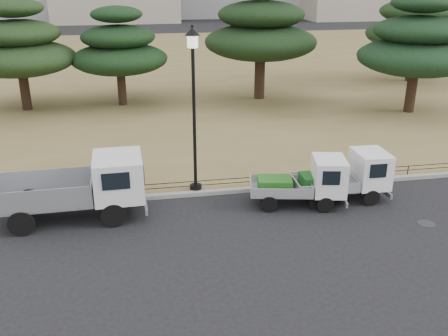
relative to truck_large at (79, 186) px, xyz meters
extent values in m
plane|color=black|center=(5.18, -1.46, -1.22)|extent=(220.00, 220.00, 0.00)
cube|color=olive|center=(5.18, 29.14, -1.14)|extent=(120.00, 56.00, 0.15)
cube|color=gray|center=(5.18, 1.14, -1.14)|extent=(120.00, 0.25, 0.16)
cylinder|color=black|center=(1.12, -0.91, -0.79)|extent=(0.86, 0.19, 0.86)
cylinder|color=black|center=(1.07, 0.96, -0.79)|extent=(0.86, 0.19, 0.86)
cylinder|color=black|center=(-1.83, -0.99, -0.79)|extent=(0.86, 0.19, 0.86)
cylinder|color=black|center=(-1.88, 0.89, -0.79)|extent=(0.86, 0.19, 0.86)
cube|color=#2D2D30|center=(-0.34, -0.01, -0.57)|extent=(4.80, 1.14, 0.15)
cube|color=gray|center=(-1.20, -0.03, -0.07)|extent=(3.37, 1.96, 0.83)
cube|color=silver|center=(1.34, 0.04, 0.24)|extent=(1.71, 2.08, 1.47)
cylinder|color=black|center=(8.57, -1.18, -0.92)|extent=(0.62, 0.28, 0.60)
cylinder|color=black|center=(8.84, 0.12, -0.92)|extent=(0.62, 0.28, 0.60)
cylinder|color=black|center=(6.59, -0.76, -0.92)|extent=(0.62, 0.28, 0.60)
cylinder|color=black|center=(6.87, 0.54, -0.92)|extent=(0.62, 0.28, 0.60)
cube|color=#2D2D30|center=(7.75, -0.33, -0.78)|extent=(3.34, 1.40, 0.14)
cube|color=#AAADB1|center=(7.17, -0.21, -0.50)|extent=(2.48, 1.80, 0.40)
cube|color=white|center=(8.87, -0.56, -0.06)|extent=(1.41, 1.69, 1.30)
cube|color=#276A1E|center=(6.95, -0.16, -0.40)|extent=(1.39, 1.13, 0.44)
cylinder|color=black|center=(10.44, -0.93, -0.91)|extent=(0.63, 0.18, 0.62)
cylinder|color=black|center=(10.48, 0.45, -0.91)|extent=(0.63, 0.18, 0.62)
cylinder|color=black|center=(8.36, -0.87, -0.91)|extent=(0.63, 0.18, 0.62)
cylinder|color=black|center=(8.40, 0.50, -0.91)|extent=(0.63, 0.18, 0.62)
cube|color=#2D2D30|center=(9.45, -0.21, -0.76)|extent=(3.37, 0.86, 0.15)
cube|color=#B3B6BB|center=(8.84, -0.20, -0.48)|extent=(2.35, 1.47, 0.42)
cube|color=white|center=(10.64, -0.24, -0.03)|extent=(1.21, 1.57, 1.32)
cube|color=#17531A|center=(8.61, -0.19, -0.38)|extent=(1.30, 0.96, 0.46)
cylinder|color=black|center=(4.22, 1.44, -0.98)|extent=(0.46, 0.46, 0.17)
cylinder|color=black|center=(4.22, 1.44, 1.74)|extent=(0.13, 0.13, 5.28)
cylinder|color=white|center=(4.22, 1.44, 4.59)|extent=(0.42, 0.42, 0.42)
cone|color=black|center=(4.22, 1.44, 4.93)|extent=(0.55, 0.55, 0.26)
cylinder|color=black|center=(5.18, 1.29, -0.87)|extent=(38.00, 0.03, 0.03)
cylinder|color=black|center=(5.18, 1.29, -0.69)|extent=(38.00, 0.03, 0.03)
cylinder|color=black|center=(5.18, 1.29, -0.87)|extent=(0.04, 0.04, 0.40)
cube|color=#133B93|center=(-1.82, 1.68, -0.76)|extent=(1.39, 1.06, 0.62)
cube|color=#133B93|center=(-1.56, 1.54, -0.32)|extent=(0.65, 0.57, 0.26)
cylinder|color=#2D2D30|center=(11.68, -2.66, -1.21)|extent=(0.60, 0.60, 0.01)
cylinder|color=black|center=(-4.49, 15.62, 0.22)|extent=(0.58, 0.58, 2.58)
ellipsoid|color=#1C3115|center=(-4.49, 15.62, 2.09)|extent=(6.62, 6.62, 2.12)
ellipsoid|color=#1C3115|center=(-4.49, 15.62, 3.54)|extent=(5.05, 5.05, 1.62)
ellipsoid|color=#1C3115|center=(-4.49, 15.62, 4.99)|extent=(3.49, 3.49, 1.12)
cylinder|color=black|center=(1.36, 15.84, 0.12)|extent=(0.54, 0.54, 2.39)
ellipsoid|color=black|center=(1.36, 15.84, 1.85)|extent=(6.01, 6.01, 1.92)
ellipsoid|color=black|center=(1.36, 15.84, 3.20)|extent=(4.59, 4.59, 1.47)
ellipsoid|color=black|center=(1.36, 15.84, 4.54)|extent=(3.17, 3.17, 1.01)
cylinder|color=black|center=(10.47, 15.92, 0.46)|extent=(0.69, 0.69, 3.06)
ellipsoid|color=black|center=(10.47, 15.92, 2.67)|extent=(7.35, 7.35, 2.35)
ellipsoid|color=black|center=(10.47, 15.92, 4.39)|extent=(5.61, 5.61, 1.80)
cylinder|color=black|center=(18.63, 10.81, 0.29)|extent=(0.61, 0.61, 2.71)
ellipsoid|color=black|center=(18.63, 10.81, 2.25)|extent=(6.88, 6.88, 2.20)
ellipsoid|color=black|center=(18.63, 10.81, 3.78)|extent=(5.25, 5.25, 1.68)
ellipsoid|color=black|center=(18.63, 10.81, 5.30)|extent=(3.63, 3.63, 1.16)
cylinder|color=black|center=(23.69, 19.63, 0.40)|extent=(0.66, 0.66, 2.94)
ellipsoid|color=black|center=(23.69, 19.63, 2.53)|extent=(7.51, 7.51, 2.40)
ellipsoid|color=black|center=(23.69, 19.63, 4.19)|extent=(5.73, 5.73, 1.83)
camera|label=1|loc=(2.02, -16.43, 6.79)|focal=40.00mm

